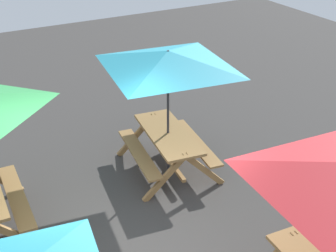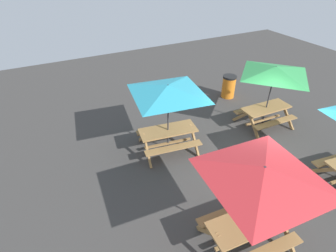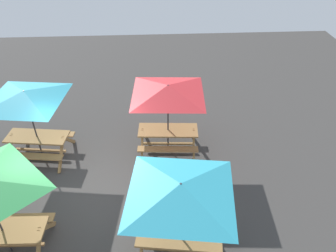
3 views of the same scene
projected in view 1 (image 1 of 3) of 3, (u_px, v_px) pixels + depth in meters
The scene contains 1 object.
picnic_table_1 at pixel (168, 69), 7.79m from camera, with size 2.80×2.80×2.34m.
Camera 1 is at (4.70, -1.78, 4.83)m, focal length 50.00 mm.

